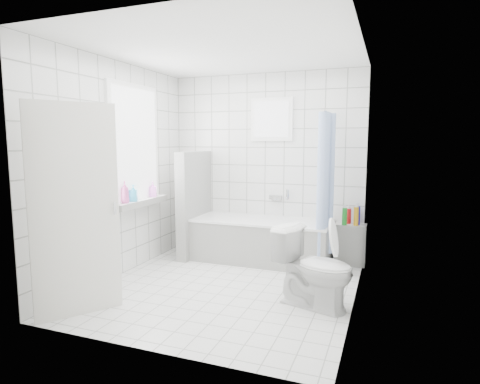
% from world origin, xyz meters
% --- Properties ---
extents(ground, '(3.00, 3.00, 0.00)m').
position_xyz_m(ground, '(0.00, 0.00, 0.00)').
color(ground, white).
rests_on(ground, ground).
extents(ceiling, '(3.00, 3.00, 0.00)m').
position_xyz_m(ceiling, '(0.00, 0.00, 2.60)').
color(ceiling, white).
rests_on(ceiling, ground).
extents(wall_back, '(2.80, 0.02, 2.60)m').
position_xyz_m(wall_back, '(0.00, 1.50, 1.30)').
color(wall_back, white).
rests_on(wall_back, ground).
extents(wall_front, '(2.80, 0.02, 2.60)m').
position_xyz_m(wall_front, '(0.00, -1.50, 1.30)').
color(wall_front, white).
rests_on(wall_front, ground).
extents(wall_left, '(0.02, 3.00, 2.60)m').
position_xyz_m(wall_left, '(-1.40, 0.00, 1.30)').
color(wall_left, white).
rests_on(wall_left, ground).
extents(wall_right, '(0.02, 3.00, 2.60)m').
position_xyz_m(wall_right, '(1.40, 0.00, 1.30)').
color(wall_right, white).
rests_on(wall_right, ground).
extents(window_left, '(0.01, 0.90, 1.40)m').
position_xyz_m(window_left, '(-1.35, 0.30, 1.60)').
color(window_left, white).
rests_on(window_left, wall_left).
extents(window_back, '(0.50, 0.01, 0.50)m').
position_xyz_m(window_back, '(0.10, 1.46, 1.95)').
color(window_back, white).
rests_on(window_back, wall_back).
extents(window_sill, '(0.18, 1.02, 0.08)m').
position_xyz_m(window_sill, '(-1.31, 0.30, 0.86)').
color(window_sill, white).
rests_on(window_sill, wall_left).
extents(door, '(0.48, 0.68, 2.00)m').
position_xyz_m(door, '(-1.02, -1.15, 1.00)').
color(door, silver).
rests_on(door, ground).
extents(bathtub, '(1.88, 0.77, 0.58)m').
position_xyz_m(bathtub, '(0.07, 1.12, 0.29)').
color(bathtub, white).
rests_on(bathtub, ground).
extents(partition_wall, '(0.15, 0.85, 1.50)m').
position_xyz_m(partition_wall, '(-0.93, 1.07, 0.75)').
color(partition_wall, white).
rests_on(partition_wall, ground).
extents(tiled_ledge, '(0.40, 0.24, 0.55)m').
position_xyz_m(tiled_ledge, '(1.24, 1.38, 0.28)').
color(tiled_ledge, white).
rests_on(tiled_ledge, ground).
extents(toilet, '(0.87, 0.64, 0.79)m').
position_xyz_m(toilet, '(1.03, -0.17, 0.40)').
color(toilet, white).
rests_on(toilet, ground).
extents(curtain_rod, '(0.02, 0.80, 0.02)m').
position_xyz_m(curtain_rod, '(0.95, 1.10, 2.00)').
color(curtain_rod, silver).
rests_on(curtain_rod, wall_back).
extents(shower_curtain, '(0.14, 0.48, 1.78)m').
position_xyz_m(shower_curtain, '(0.95, 0.97, 1.10)').
color(shower_curtain, '#426AC4').
rests_on(shower_curtain, curtain_rod).
extents(tub_faucet, '(0.18, 0.06, 0.06)m').
position_xyz_m(tub_faucet, '(0.17, 1.46, 0.85)').
color(tub_faucet, silver).
rests_on(tub_faucet, wall_back).
extents(sill_bottles, '(0.14, 0.75, 0.27)m').
position_xyz_m(sill_bottles, '(-1.30, 0.19, 1.02)').
color(sill_bottles, '#2DA8CB').
rests_on(sill_bottles, window_sill).
extents(ledge_bottles, '(0.22, 0.18, 0.25)m').
position_xyz_m(ledge_bottles, '(1.25, 1.34, 0.67)').
color(ledge_bottles, '#178B23').
rests_on(ledge_bottles, tiled_ledge).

